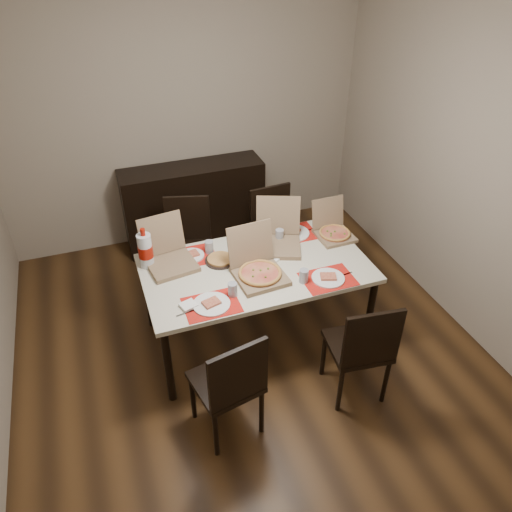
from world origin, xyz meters
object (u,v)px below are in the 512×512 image
at_px(chair_far_left, 189,241).
at_px(dip_bowl, 256,255).
at_px(chair_near_right, 362,347).
at_px(chair_far_right, 275,230).
at_px(dining_table, 256,273).
at_px(sideboard, 194,205).
at_px(pizza_box_center, 258,270).
at_px(chair_near_left, 230,383).
at_px(soda_bottle, 145,251).

xyz_separation_m(chair_far_left, dip_bowl, (0.41, -0.76, 0.25)).
bearing_deg(chair_near_right, chair_far_right, 90.44).
relative_size(chair_far_left, dip_bowl, 9.02).
bearing_deg(dip_bowl, dining_table, -109.40).
distance_m(sideboard, chair_near_right, 2.63).
relative_size(chair_far_right, pizza_box_center, 2.12).
xyz_separation_m(chair_near_left, chair_near_right, (0.99, -0.00, 0.00)).
xyz_separation_m(chair_near_left, chair_far_right, (0.98, 1.68, 0.00)).
bearing_deg(dining_table, soda_bottle, 159.76).
relative_size(chair_near_left, chair_far_left, 1.00).
bearing_deg(pizza_box_center, chair_far_right, 61.30).
relative_size(sideboard, chair_near_left, 1.61).
bearing_deg(soda_bottle, chair_far_right, 21.38).
relative_size(chair_far_right, dip_bowl, 9.02).
height_order(chair_near_right, pizza_box_center, pizza_box_center).
bearing_deg(chair_near_left, dip_bowl, 61.77).
distance_m(chair_near_right, soda_bottle, 1.81).
xyz_separation_m(pizza_box_center, soda_bottle, (-0.79, 0.43, 0.09)).
bearing_deg(dining_table, pizza_box_center, -101.95).
bearing_deg(chair_near_left, soda_bottle, 105.22).
relative_size(dining_table, chair_far_left, 1.94).
bearing_deg(soda_bottle, dining_table, -20.24).
bearing_deg(chair_far_right, soda_bottle, -158.62).
bearing_deg(chair_near_right, dining_table, 119.62).
bearing_deg(chair_far_left, dip_bowl, -61.80).
relative_size(dip_bowl, soda_bottle, 0.30).
height_order(pizza_box_center, dip_bowl, pizza_box_center).
relative_size(chair_near_left, chair_near_right, 1.00).
distance_m(dining_table, pizza_box_center, 0.18).
bearing_deg(chair_near_right, pizza_box_center, 125.00).
bearing_deg(pizza_box_center, dip_bowl, 74.12).
xyz_separation_m(chair_near_right, dip_bowl, (-0.45, 1.01, 0.25)).
distance_m(pizza_box_center, soda_bottle, 0.90).
bearing_deg(sideboard, soda_bottle, -116.96).
relative_size(chair_near_right, chair_far_right, 1.00).
relative_size(dining_table, soda_bottle, 5.19).
height_order(chair_near_left, dip_bowl, chair_near_left).
bearing_deg(chair_far_left, soda_bottle, -127.61).
distance_m(chair_near_right, chair_far_left, 1.97).
bearing_deg(dip_bowl, chair_near_left, -118.23).
height_order(chair_near_right, dip_bowl, chair_near_right).
bearing_deg(chair_near_left, chair_near_right, -0.12).
xyz_separation_m(chair_far_right, pizza_box_center, (-0.51, -0.94, 0.30)).
bearing_deg(pizza_box_center, chair_near_right, -55.00).
relative_size(sideboard, dining_table, 0.83).
relative_size(chair_near_left, dip_bowl, 9.02).
distance_m(sideboard, chair_near_left, 2.58).
height_order(pizza_box_center, soda_bottle, pizza_box_center).
xyz_separation_m(dining_table, dip_bowl, (0.05, 0.14, 0.08)).
height_order(dip_bowl, soda_bottle, soda_bottle).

